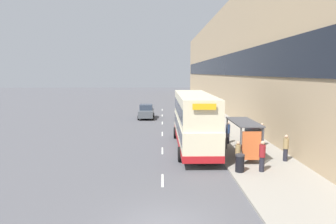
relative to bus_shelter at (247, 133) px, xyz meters
The scene contains 17 objects.
pavement 29.48m from the bus_shelter, 88.58° to the left, with size 5.00×93.00×0.14m.
terrace_facade 30.38m from the bus_shelter, 80.89° to the left, with size 3.10×93.00×15.58m.
lane_mark_1 7.19m from the bus_shelter, 146.23° to the right, with size 0.12×2.00×0.01m.
lane_mark_2 6.56m from the bus_shelter, 156.64° to the left, with size 0.12×2.00×0.01m.
lane_mark_3 10.73m from the bus_shelter, 123.12° to the left, with size 0.12×2.00×0.01m.
lane_mark_4 16.37m from the bus_shelter, 110.79° to the left, with size 0.12×2.00×0.01m.
lane_mark_5 22.39m from the bus_shelter, 104.99° to the left, with size 0.12×2.00×0.01m.
lane_mark_6 28.56m from the bus_shelter, 101.69° to the left, with size 0.12×2.00×0.01m.
bus_shelter is the anchor object (origin of this frame).
double_decker_bus_near 4.57m from the bus_shelter, 136.38° to the left, with size 2.85×11.20×4.30m.
car_0 20.41m from the bus_shelter, 112.65° to the left, with size 2.03×4.04×1.84m.
pedestrian_at_shelter 2.98m from the bus_shelter, 88.21° to the right, with size 0.37×0.37×1.85m.
pedestrian_1 3.99m from the bus_shelter, 57.15° to the left, with size 0.37×0.37×1.85m.
pedestrian_2 4.37m from the bus_shelter, 94.91° to the left, with size 0.36×0.36×1.79m.
pedestrian_3 2.38m from the bus_shelter, 120.06° to the right, with size 0.32×0.32×1.60m.
pedestrian_4 2.62m from the bus_shelter, 18.66° to the right, with size 0.35×0.35×1.77m.
litter_bin 3.37m from the bus_shelter, 112.89° to the right, with size 0.55×0.55×1.05m.
Camera 1 is at (-0.02, -10.75, 5.93)m, focal length 32.00 mm.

